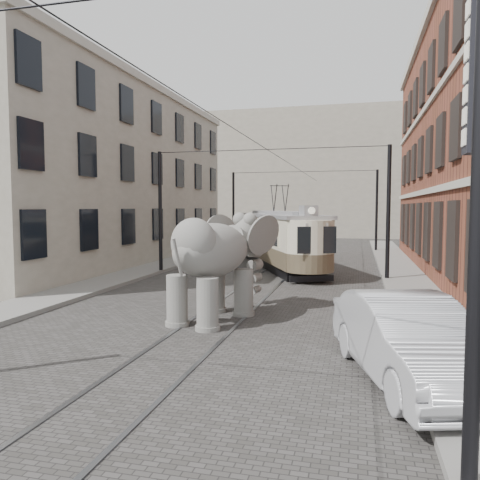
# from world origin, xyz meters

# --- Properties ---
(ground) EXTENTS (120.00, 120.00, 0.00)m
(ground) POSITION_xyz_m (0.00, 0.00, 0.00)
(ground) COLOR #3F3D3B
(tram_rails) EXTENTS (1.54, 80.00, 0.02)m
(tram_rails) POSITION_xyz_m (0.00, 0.00, 0.01)
(tram_rails) COLOR slate
(tram_rails) RESTS_ON ground
(sidewalk_right) EXTENTS (2.00, 60.00, 0.15)m
(sidewalk_right) POSITION_xyz_m (6.00, 0.00, 0.07)
(sidewalk_right) COLOR slate
(sidewalk_right) RESTS_ON ground
(sidewalk_left) EXTENTS (2.00, 60.00, 0.15)m
(sidewalk_left) POSITION_xyz_m (-6.50, 0.00, 0.07)
(sidewalk_left) COLOR slate
(sidewalk_left) RESTS_ON ground
(stucco_building) EXTENTS (7.00, 24.00, 10.00)m
(stucco_building) POSITION_xyz_m (-11.00, 10.00, 5.00)
(stucco_building) COLOR gray
(stucco_building) RESTS_ON ground
(distant_block) EXTENTS (28.00, 10.00, 14.00)m
(distant_block) POSITION_xyz_m (0.00, 40.00, 7.00)
(distant_block) COLOR gray
(distant_block) RESTS_ON ground
(catenary) EXTENTS (11.00, 30.20, 6.00)m
(catenary) POSITION_xyz_m (-0.20, 5.00, 3.00)
(catenary) COLOR black
(catenary) RESTS_ON ground
(tram) EXTENTS (6.71, 11.25, 4.47)m
(tram) POSITION_xyz_m (-0.22, 9.55, 2.24)
(tram) COLOR beige
(tram) RESTS_ON ground
(elephant) EXTENTS (4.06, 5.69, 3.14)m
(elephant) POSITION_xyz_m (-0.15, -2.76, 1.57)
(elephant) COLOR slate
(elephant) RESTS_ON ground
(parked_car) EXTENTS (3.06, 5.18, 1.61)m
(parked_car) POSITION_xyz_m (4.89, -6.47, 0.81)
(parked_car) COLOR #A4A5A9
(parked_car) RESTS_ON ground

